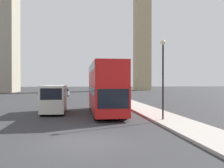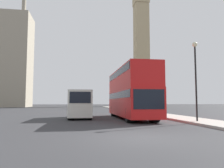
% 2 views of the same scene
% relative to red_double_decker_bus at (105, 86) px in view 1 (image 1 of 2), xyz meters
% --- Properties ---
extents(ground_plane, '(300.00, 300.00, 0.00)m').
position_rel_red_double_decker_bus_xyz_m(ground_plane, '(-2.16, -10.23, -2.43)').
color(ground_plane, '#333335').
extents(sidewalk_strip, '(2.76, 120.00, 0.15)m').
position_rel_red_double_decker_bus_xyz_m(sidewalk_strip, '(4.22, -10.23, -2.35)').
color(sidewalk_strip, '#ADA89E').
rests_on(sidewalk_strip, ground_plane).
extents(red_double_decker_bus, '(2.48, 10.36, 4.38)m').
position_rel_red_double_decker_bus_xyz_m(red_double_decker_bus, '(0.00, 0.00, 0.00)').
color(red_double_decker_bus, red).
rests_on(red_double_decker_bus, ground_plane).
extents(white_van, '(2.00, 5.17, 2.48)m').
position_rel_red_double_decker_bus_xyz_m(white_van, '(-4.49, 0.90, -1.10)').
color(white_van, silver).
rests_on(white_van, ground_plane).
extents(street_lamp, '(0.36, 0.36, 5.64)m').
position_rel_red_double_decker_bus_xyz_m(street_lamp, '(3.60, -4.80, 1.43)').
color(street_lamp, black).
rests_on(street_lamp, sidewalk_strip).
extents(parked_sedan, '(1.80, 4.58, 1.51)m').
position_rel_red_double_decker_bus_xyz_m(parked_sedan, '(-5.17, 29.86, -1.75)').
color(parked_sedan, '#99999E').
rests_on(parked_sedan, ground_plane).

